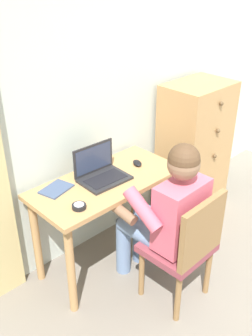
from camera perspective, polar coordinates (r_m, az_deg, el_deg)
wall_back at (r=3.02m, az=-1.54°, el=11.63°), size 4.80×0.05×2.50m
desk at (r=2.82m, az=-2.88°, el=-4.07°), size 1.11×0.53×0.74m
dresser at (r=3.59m, az=9.97°, el=2.92°), size 0.60×0.46×1.20m
chair at (r=2.61m, az=8.81°, el=-11.12°), size 0.43×0.41×0.87m
person_seated at (r=2.58m, az=5.88°, el=-6.27°), size 0.54×0.59×1.18m
laptop at (r=2.75m, az=-3.73°, el=-0.59°), size 0.35×0.26×0.24m
computer_mouse at (r=2.94m, az=1.67°, el=0.74°), size 0.10×0.12×0.03m
desk_clock at (r=2.47m, az=-6.92°, el=-5.62°), size 0.09×0.09×0.03m
notebook_pad at (r=2.68m, az=-10.21°, el=-3.05°), size 0.24×0.20×0.01m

